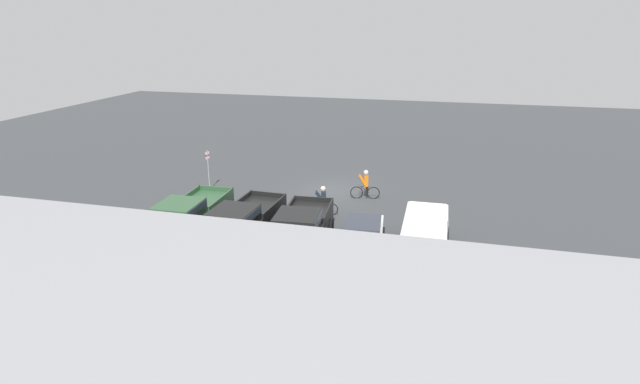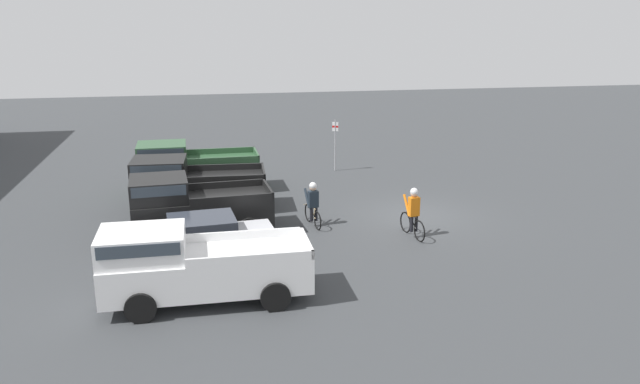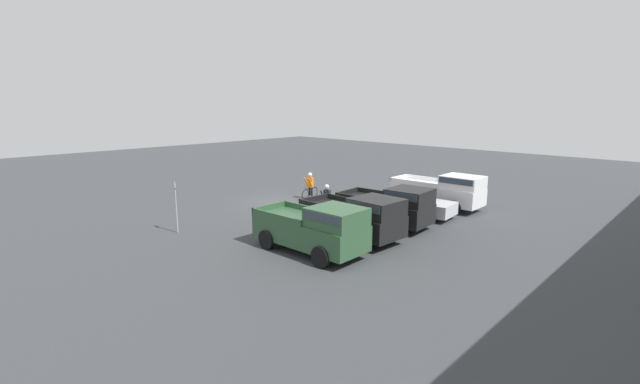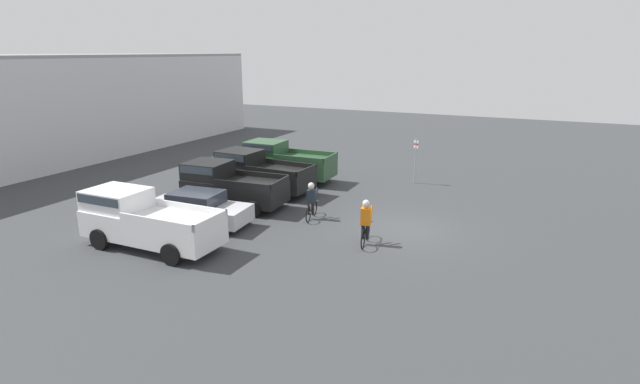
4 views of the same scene
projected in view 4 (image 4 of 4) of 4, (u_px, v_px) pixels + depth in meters
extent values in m
plane|color=#383A3D|center=(404.00, 229.00, 20.98)|extent=(80.00, 80.00, 0.00)
cube|color=white|center=(152.00, 226.00, 18.79)|extent=(2.00, 5.56, 1.00)
cube|color=white|center=(117.00, 199.00, 19.22)|extent=(1.82, 2.23, 0.75)
cube|color=#333D47|center=(116.00, 195.00, 19.18)|extent=(1.88, 2.05, 0.33)
cube|color=white|center=(156.00, 222.00, 17.34)|extent=(0.10, 3.33, 0.25)
cube|color=white|center=(191.00, 207.00, 18.98)|extent=(0.10, 3.33, 0.25)
cube|color=white|center=(210.00, 221.00, 17.50)|extent=(1.96, 0.09, 0.25)
cylinder|color=black|center=(100.00, 239.00, 18.76)|extent=(0.23, 0.81, 0.81)
cylinder|color=black|center=(138.00, 224.00, 20.46)|extent=(0.23, 0.81, 0.81)
cylinder|color=black|center=(171.00, 254.00, 17.36)|extent=(0.23, 0.81, 0.81)
cylinder|color=black|center=(206.00, 236.00, 19.07)|extent=(0.23, 0.81, 0.81)
cube|color=silver|center=(197.00, 212.00, 21.35)|extent=(2.25, 4.71, 0.68)
cube|color=#2D333D|center=(196.00, 198.00, 21.18)|extent=(1.82, 2.20, 0.53)
cylinder|color=black|center=(156.00, 221.00, 21.08)|extent=(0.24, 0.63, 0.62)
cylinder|color=black|center=(181.00, 209.00, 22.72)|extent=(0.24, 0.63, 0.62)
cylinder|color=black|center=(216.00, 229.00, 20.14)|extent=(0.24, 0.63, 0.62)
cylinder|color=black|center=(238.00, 215.00, 21.77)|extent=(0.24, 0.63, 0.62)
cube|color=black|center=(235.00, 190.00, 23.71)|extent=(2.43, 4.98, 0.99)
cube|color=black|center=(208.00, 170.00, 23.97)|extent=(2.04, 2.07, 0.79)
cube|color=#333D47|center=(208.00, 166.00, 23.92)|extent=(2.09, 1.92, 0.35)
cube|color=black|center=(242.00, 185.00, 22.31)|extent=(0.30, 2.90, 0.25)
cube|color=black|center=(263.00, 175.00, 24.10)|extent=(0.30, 2.90, 0.25)
cube|color=black|center=(280.00, 182.00, 22.72)|extent=(2.07, 0.23, 0.25)
cylinder|color=black|center=(196.00, 202.00, 23.42)|extent=(0.28, 0.78, 0.77)
cylinder|color=black|center=(220.00, 191.00, 25.28)|extent=(0.28, 0.78, 0.77)
cylinder|color=black|center=(253.00, 209.00, 22.39)|extent=(0.28, 0.78, 0.77)
cylinder|color=black|center=(273.00, 197.00, 24.24)|extent=(0.28, 0.78, 0.77)
cube|color=black|center=(265.00, 177.00, 26.17)|extent=(2.27, 5.22, 0.97)
cube|color=black|center=(240.00, 157.00, 26.62)|extent=(1.97, 2.14, 0.78)
cube|color=#333D47|center=(240.00, 154.00, 26.58)|extent=(2.02, 1.97, 0.34)
cube|color=black|center=(270.00, 171.00, 24.70)|extent=(0.22, 3.08, 0.25)
cube|color=black|center=(291.00, 164.00, 26.37)|extent=(0.22, 3.08, 0.25)
cube|color=black|center=(306.00, 171.00, 24.86)|extent=(2.04, 0.17, 0.25)
cylinder|color=black|center=(229.00, 185.00, 26.14)|extent=(0.26, 0.88, 0.87)
cylinder|color=black|center=(251.00, 177.00, 27.87)|extent=(0.26, 0.88, 0.87)
cylinder|color=black|center=(280.00, 193.00, 24.70)|extent=(0.26, 0.88, 0.87)
cylinder|color=black|center=(301.00, 184.00, 26.44)|extent=(0.26, 0.88, 0.87)
cube|color=#2D5133|center=(290.00, 165.00, 28.61)|extent=(2.15, 5.20, 1.05)
cube|color=#2D5133|center=(266.00, 148.00, 28.96)|extent=(1.91, 2.11, 0.76)
cube|color=#333D47|center=(266.00, 145.00, 28.92)|extent=(1.96, 1.94, 0.33)
cube|color=#2D5133|center=(298.00, 159.00, 27.17)|extent=(0.16, 3.09, 0.25)
cube|color=#2D5133|center=(313.00, 152.00, 28.88)|extent=(0.16, 3.09, 0.25)
cube|color=#2D5133|center=(330.00, 158.00, 27.44)|extent=(2.02, 0.13, 0.25)
cylinder|color=black|center=(257.00, 174.00, 28.47)|extent=(0.24, 0.87, 0.87)
cylinder|color=black|center=(274.00, 167.00, 30.25)|extent=(0.24, 0.87, 0.87)
cylinder|color=black|center=(307.00, 180.00, 27.23)|extent=(0.24, 0.87, 0.87)
cylinder|color=black|center=(322.00, 172.00, 29.00)|extent=(0.24, 0.87, 0.87)
torus|color=black|center=(315.00, 208.00, 22.76)|extent=(0.70, 0.17, 0.70)
torus|color=black|center=(308.00, 215.00, 21.81)|extent=(0.70, 0.17, 0.70)
cylinder|color=tan|center=(311.00, 208.00, 22.24)|extent=(0.53, 0.13, 0.37)
cylinder|color=tan|center=(311.00, 203.00, 22.19)|extent=(0.56, 0.13, 0.04)
cylinder|color=tan|center=(310.00, 209.00, 22.07)|extent=(0.04, 0.04, 0.34)
cylinder|color=tan|center=(314.00, 200.00, 22.54)|extent=(0.10, 0.46, 0.02)
cylinder|color=black|center=(309.00, 209.00, 22.18)|extent=(0.14, 0.14, 0.52)
cylinder|color=black|center=(313.00, 209.00, 22.13)|extent=(0.14, 0.14, 0.52)
cube|color=#1E2833|center=(311.00, 197.00, 22.05)|extent=(0.30, 0.40, 0.61)
cylinder|color=#1E2833|center=(309.00, 195.00, 22.28)|extent=(0.52, 0.18, 0.67)
cylinder|color=#1E2833|center=(316.00, 196.00, 22.20)|extent=(0.52, 0.18, 0.67)
sphere|color=tan|center=(311.00, 187.00, 21.96)|extent=(0.25, 0.25, 0.25)
sphere|color=silver|center=(311.00, 186.00, 21.94)|extent=(0.28, 0.28, 0.28)
torus|color=black|center=(368.00, 230.00, 19.82)|extent=(0.76, 0.18, 0.77)
torus|color=black|center=(363.00, 239.00, 18.88)|extent=(0.76, 0.18, 0.77)
cylinder|color=black|center=(365.00, 230.00, 19.30)|extent=(0.53, 0.13, 0.40)
cylinder|color=black|center=(366.00, 225.00, 19.24)|extent=(0.56, 0.13, 0.04)
cylinder|color=black|center=(365.00, 232.00, 19.13)|extent=(0.04, 0.04, 0.38)
cylinder|color=black|center=(367.00, 221.00, 19.59)|extent=(0.10, 0.46, 0.02)
cylinder|color=black|center=(363.00, 232.00, 19.24)|extent=(0.14, 0.14, 0.57)
cylinder|color=black|center=(367.00, 232.00, 19.19)|extent=(0.14, 0.14, 0.57)
cube|color=orange|center=(366.00, 217.00, 19.10)|extent=(0.30, 0.40, 0.67)
cylinder|color=orange|center=(362.00, 215.00, 19.33)|extent=(0.52, 0.18, 0.72)
cylinder|color=orange|center=(371.00, 215.00, 19.24)|extent=(0.52, 0.18, 0.72)
sphere|color=tan|center=(366.00, 205.00, 18.99)|extent=(0.25, 0.25, 0.25)
sphere|color=silver|center=(366.00, 203.00, 18.98)|extent=(0.27, 0.27, 0.27)
cylinder|color=#9E9EA3|center=(415.00, 161.00, 27.99)|extent=(0.06, 0.06, 2.55)
cube|color=white|center=(416.00, 144.00, 27.73)|extent=(0.12, 0.29, 0.45)
cube|color=red|center=(416.00, 144.00, 27.73)|extent=(0.13, 0.29, 0.10)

